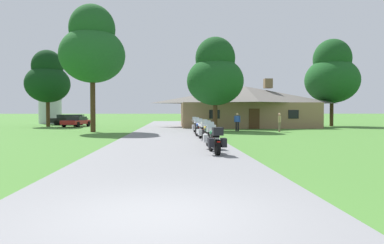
% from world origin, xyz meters
% --- Properties ---
extents(ground_plane, '(500.00, 500.00, 0.00)m').
position_xyz_m(ground_plane, '(0.00, 20.00, 0.00)').
color(ground_plane, '#42752D').
extents(asphalt_driveway, '(6.40, 80.00, 0.06)m').
position_xyz_m(asphalt_driveway, '(0.00, 18.00, 0.03)').
color(asphalt_driveway, slate).
rests_on(asphalt_driveway, ground).
extents(motorcycle_green_nearest_to_camera, '(0.81, 2.08, 1.30)m').
position_xyz_m(motorcycle_green_nearest_to_camera, '(1.95, 8.54, 0.61)').
color(motorcycle_green_nearest_to_camera, black).
rests_on(motorcycle_green_nearest_to_camera, asphalt_driveway).
extents(motorcycle_green_second_in_row, '(0.73, 2.08, 1.30)m').
position_xyz_m(motorcycle_green_second_in_row, '(1.99, 10.94, 0.61)').
color(motorcycle_green_second_in_row, black).
rests_on(motorcycle_green_second_in_row, asphalt_driveway).
extents(motorcycle_yellow_third_in_row, '(0.68, 2.08, 1.30)m').
position_xyz_m(motorcycle_yellow_third_in_row, '(2.14, 13.53, 0.62)').
color(motorcycle_yellow_third_in_row, black).
rests_on(motorcycle_yellow_third_in_row, asphalt_driveway).
extents(motorcycle_silver_fourth_in_row, '(0.85, 2.08, 1.30)m').
position_xyz_m(motorcycle_silver_fourth_in_row, '(2.07, 15.88, 0.61)').
color(motorcycle_silver_fourth_in_row, black).
rests_on(motorcycle_silver_fourth_in_row, asphalt_driveway).
extents(motorcycle_blue_fifth_in_row, '(0.78, 2.08, 1.30)m').
position_xyz_m(motorcycle_blue_fifth_in_row, '(2.03, 18.11, 0.62)').
color(motorcycle_blue_fifth_in_row, black).
rests_on(motorcycle_blue_fifth_in_row, asphalt_driveway).
extents(motorcycle_red_sixth_in_row, '(0.66, 2.08, 1.30)m').
position_xyz_m(motorcycle_red_sixth_in_row, '(2.10, 20.70, 0.62)').
color(motorcycle_red_sixth_in_row, black).
rests_on(motorcycle_red_sixth_in_row, asphalt_driveway).
extents(motorcycle_black_farthest_in_row, '(0.79, 2.08, 1.30)m').
position_xyz_m(motorcycle_black_farthest_in_row, '(2.09, 22.71, 0.61)').
color(motorcycle_black_farthest_in_row, black).
rests_on(motorcycle_black_farthest_in_row, asphalt_driveway).
extents(stone_lodge, '(15.62, 9.53, 5.60)m').
position_xyz_m(stone_lodge, '(8.61, 34.75, 2.42)').
color(stone_lodge, '#896B4C').
rests_on(stone_lodge, ground).
extents(bystander_tan_shirt_near_lodge, '(0.36, 0.50, 1.67)m').
position_xyz_m(bystander_tan_shirt_near_lodge, '(9.61, 24.81, 0.93)').
color(bystander_tan_shirt_near_lodge, '#75664C').
rests_on(bystander_tan_shirt_near_lodge, ground).
extents(bystander_blue_shirt_beside_signpost, '(0.54, 0.27, 1.67)m').
position_xyz_m(bystander_blue_shirt_beside_signpost, '(6.06, 25.97, 0.93)').
color(bystander_blue_shirt_beside_signpost, black).
rests_on(bystander_blue_shirt_beside_signpost, ground).
extents(tree_left_far, '(5.19, 5.19, 9.10)m').
position_xyz_m(tree_left_far, '(-14.64, 37.07, 5.69)').
color(tree_left_far, '#422D19').
rests_on(tree_left_far, ground).
extents(tree_by_lodge_front, '(5.33, 5.33, 8.77)m').
position_xyz_m(tree_by_lodge_front, '(4.19, 27.21, 5.28)').
color(tree_by_lodge_front, '#422D19').
rests_on(tree_by_lodge_front, ground).
extents(tree_right_of_lodge, '(6.44, 6.44, 10.55)m').
position_xyz_m(tree_right_of_lodge, '(19.47, 36.07, 6.33)').
color(tree_right_of_lodge, '#422D19').
rests_on(tree_right_of_lodge, ground).
extents(tree_left_near, '(5.67, 5.67, 11.12)m').
position_xyz_m(tree_left_near, '(-6.80, 25.55, 7.39)').
color(tree_left_near, '#422D19').
rests_on(tree_left_near, ground).
extents(metal_silo_distant, '(3.30, 3.30, 7.92)m').
position_xyz_m(metal_silo_distant, '(-17.88, 47.39, 3.97)').
color(metal_silo_distant, '#B2B7BC').
rests_on(metal_silo_distant, ground).
extents(parked_black_suv_far_left, '(4.73, 2.19, 1.40)m').
position_xyz_m(parked_black_suv_far_left, '(-13.37, 41.50, 0.78)').
color(parked_black_suv_far_left, black).
rests_on(parked_black_suv_far_left, ground).
extents(parked_red_sedan_far_left, '(2.72, 4.50, 1.20)m').
position_xyz_m(parked_red_sedan_far_left, '(-11.10, 36.32, 0.64)').
color(parked_red_sedan_far_left, maroon).
rests_on(parked_red_sedan_far_left, ground).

